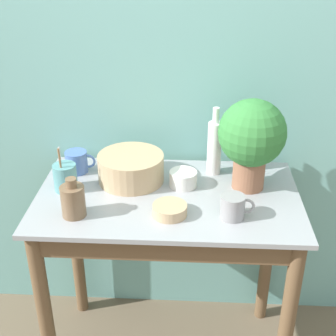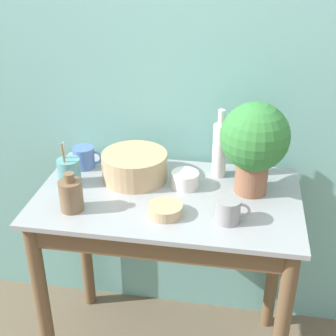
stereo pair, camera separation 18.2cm
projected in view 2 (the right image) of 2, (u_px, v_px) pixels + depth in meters
name	position (u px, v px, depth m)	size (l,w,h in m)	color
wall_back	(182.00, 91.00, 2.05)	(6.00, 0.05, 2.40)	#70ADA8
counter_table	(167.00, 241.00, 1.96)	(1.06, 0.62, 0.89)	brown
potted_plant	(255.00, 141.00, 1.80)	(0.27, 0.27, 0.38)	#8C5B42
bowl_wash_large	(135.00, 166.00, 1.97)	(0.28, 0.28, 0.12)	tan
bottle_tall	(220.00, 149.00, 1.96)	(0.06, 0.06, 0.30)	white
bottle_short	(71.00, 195.00, 1.75)	(0.09, 0.09, 0.16)	brown
mug_grey	(229.00, 211.00, 1.69)	(0.13, 0.09, 0.09)	gray
mug_blue	(84.00, 157.00, 2.07)	(0.13, 0.09, 0.10)	#4C70B7
bowl_small_tan	(165.00, 210.00, 1.74)	(0.13, 0.13, 0.04)	tan
bowl_small_enamel_white	(185.00, 180.00, 1.92)	(0.11, 0.11, 0.07)	silver
utensil_cup	(69.00, 172.00, 1.93)	(0.09, 0.09, 0.20)	#569399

